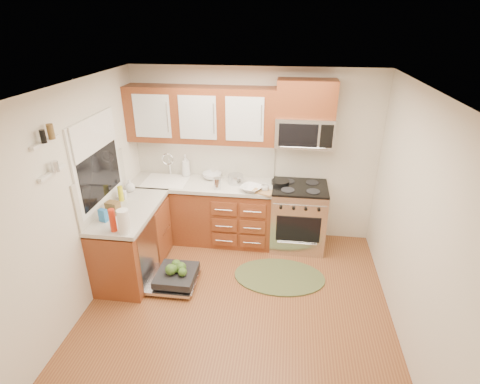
# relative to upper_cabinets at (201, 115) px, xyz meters

# --- Properties ---
(floor) EXTENTS (3.50, 3.50, 0.00)m
(floor) POSITION_rel_upper_cabinets_xyz_m (0.73, -1.57, -1.88)
(floor) COLOR brown
(floor) RESTS_ON ground
(ceiling) EXTENTS (3.50, 3.50, 0.00)m
(ceiling) POSITION_rel_upper_cabinets_xyz_m (0.73, -1.57, 0.62)
(ceiling) COLOR white
(ceiling) RESTS_ON ground
(wall_back) EXTENTS (3.50, 0.04, 2.50)m
(wall_back) POSITION_rel_upper_cabinets_xyz_m (0.73, 0.18, -0.62)
(wall_back) COLOR silver
(wall_back) RESTS_ON ground
(wall_front) EXTENTS (3.50, 0.04, 2.50)m
(wall_front) POSITION_rel_upper_cabinets_xyz_m (0.73, -3.33, -0.62)
(wall_front) COLOR silver
(wall_front) RESTS_ON ground
(wall_left) EXTENTS (0.04, 3.50, 2.50)m
(wall_left) POSITION_rel_upper_cabinets_xyz_m (-1.02, -1.57, -0.62)
(wall_left) COLOR silver
(wall_left) RESTS_ON ground
(wall_right) EXTENTS (0.04, 3.50, 2.50)m
(wall_right) POSITION_rel_upper_cabinets_xyz_m (2.48, -1.57, -0.62)
(wall_right) COLOR silver
(wall_right) RESTS_ON ground
(base_cabinet_back) EXTENTS (2.05, 0.60, 0.85)m
(base_cabinet_back) POSITION_rel_upper_cabinets_xyz_m (0.00, -0.12, -1.45)
(base_cabinet_back) COLOR maroon
(base_cabinet_back) RESTS_ON ground
(base_cabinet_left) EXTENTS (0.60, 1.25, 0.85)m
(base_cabinet_left) POSITION_rel_upper_cabinets_xyz_m (-0.72, -1.05, -1.45)
(base_cabinet_left) COLOR maroon
(base_cabinet_left) RESTS_ON ground
(countertop_back) EXTENTS (2.07, 0.64, 0.05)m
(countertop_back) POSITION_rel_upper_cabinets_xyz_m (0.00, -0.14, -0.97)
(countertop_back) COLOR beige
(countertop_back) RESTS_ON base_cabinet_back
(countertop_left) EXTENTS (0.64, 1.27, 0.05)m
(countertop_left) POSITION_rel_upper_cabinets_xyz_m (-0.71, -1.05, -0.97)
(countertop_left) COLOR beige
(countertop_left) RESTS_ON base_cabinet_left
(backsplash_back) EXTENTS (2.05, 0.02, 0.57)m
(backsplash_back) POSITION_rel_upper_cabinets_xyz_m (0.00, 0.16, -0.67)
(backsplash_back) COLOR beige
(backsplash_back) RESTS_ON ground
(backsplash_left) EXTENTS (0.02, 1.25, 0.57)m
(backsplash_left) POSITION_rel_upper_cabinets_xyz_m (-1.01, -1.05, -0.67)
(backsplash_left) COLOR beige
(backsplash_left) RESTS_ON ground
(upper_cabinets) EXTENTS (2.05, 0.35, 0.75)m
(upper_cabinets) POSITION_rel_upper_cabinets_xyz_m (0.00, 0.00, 0.00)
(upper_cabinets) COLOR maroon
(upper_cabinets) RESTS_ON ground
(cabinet_over_mw) EXTENTS (0.76, 0.35, 0.47)m
(cabinet_over_mw) POSITION_rel_upper_cabinets_xyz_m (1.41, 0.00, 0.26)
(cabinet_over_mw) COLOR maroon
(cabinet_over_mw) RESTS_ON ground
(range) EXTENTS (0.76, 0.64, 0.95)m
(range) POSITION_rel_upper_cabinets_xyz_m (1.41, -0.15, -1.40)
(range) COLOR silver
(range) RESTS_ON ground
(microwave) EXTENTS (0.76, 0.38, 0.40)m
(microwave) POSITION_rel_upper_cabinets_xyz_m (1.41, -0.02, -0.18)
(microwave) COLOR silver
(microwave) RESTS_ON ground
(sink) EXTENTS (0.62, 0.50, 0.26)m
(sink) POSITION_rel_upper_cabinets_xyz_m (-0.52, -0.16, -1.07)
(sink) COLOR white
(sink) RESTS_ON ground
(dishwasher) EXTENTS (0.70, 0.60, 0.20)m
(dishwasher) POSITION_rel_upper_cabinets_xyz_m (-0.13, -1.27, -1.77)
(dishwasher) COLOR silver
(dishwasher) RESTS_ON ground
(window) EXTENTS (0.03, 1.05, 1.05)m
(window) POSITION_rel_upper_cabinets_xyz_m (-1.01, -1.07, -0.32)
(window) COLOR white
(window) RESTS_ON ground
(window_blind) EXTENTS (0.02, 0.96, 0.40)m
(window_blind) POSITION_rel_upper_cabinets_xyz_m (-0.98, -1.07, 0.00)
(window_blind) COLOR white
(window_blind) RESTS_ON ground
(shelf_upper) EXTENTS (0.04, 0.40, 0.03)m
(shelf_upper) POSITION_rel_upper_cabinets_xyz_m (-0.99, -1.92, 0.17)
(shelf_upper) COLOR white
(shelf_upper) RESTS_ON ground
(shelf_lower) EXTENTS (0.04, 0.40, 0.03)m
(shelf_lower) POSITION_rel_upper_cabinets_xyz_m (-0.99, -1.92, -0.12)
(shelf_lower) COLOR white
(shelf_lower) RESTS_ON ground
(rug) EXTENTS (1.32, 1.02, 0.02)m
(rug) POSITION_rel_upper_cabinets_xyz_m (1.19, -0.96, -1.86)
(rug) COLOR #505E36
(rug) RESTS_ON ground
(skillet) EXTENTS (0.33, 0.33, 0.05)m
(skillet) POSITION_rel_upper_cabinets_xyz_m (1.12, -0.09, -0.90)
(skillet) COLOR black
(skillet) RESTS_ON range
(stock_pot) EXTENTS (0.22, 0.22, 0.13)m
(stock_pot) POSITION_rel_upper_cabinets_xyz_m (0.49, -0.10, -0.88)
(stock_pot) COLOR silver
(stock_pot) RESTS_ON countertop_back
(cutting_board) EXTENTS (0.33, 0.27, 0.02)m
(cutting_board) POSITION_rel_upper_cabinets_xyz_m (0.91, -0.35, -0.94)
(cutting_board) COLOR #A2784A
(cutting_board) RESTS_ON countertop_back
(canister) EXTENTS (0.10, 0.10, 0.16)m
(canister) POSITION_rel_upper_cabinets_xyz_m (0.27, -0.32, -0.87)
(canister) COLOR silver
(canister) RESTS_ON countertop_back
(paper_towel_roll) EXTENTS (0.17, 0.17, 0.28)m
(paper_towel_roll) POSITION_rel_upper_cabinets_xyz_m (-0.52, -1.59, -0.81)
(paper_towel_roll) COLOR white
(paper_towel_roll) RESTS_ON countertop_left
(mustard_bottle) EXTENTS (0.06, 0.06, 0.20)m
(mustard_bottle) POSITION_rel_upper_cabinets_xyz_m (-0.90, -0.85, -0.85)
(mustard_bottle) COLOR #CDC916
(mustard_bottle) RESTS_ON countertop_left
(red_bottle) EXTENTS (0.08, 0.08, 0.27)m
(red_bottle) POSITION_rel_upper_cabinets_xyz_m (-0.66, -1.57, -0.82)
(red_bottle) COLOR red
(red_bottle) RESTS_ON countertop_left
(wooden_box) EXTENTS (0.17, 0.14, 0.15)m
(wooden_box) POSITION_rel_upper_cabinets_xyz_m (-0.84, -1.19, -0.87)
(wooden_box) COLOR brown
(wooden_box) RESTS_ON countertop_left
(blue_carton) EXTENTS (0.11, 0.08, 0.15)m
(blue_carton) POSITION_rel_upper_cabinets_xyz_m (-0.88, -1.38, -0.87)
(blue_carton) COLOR #2977C3
(blue_carton) RESTS_ON countertop_left
(bowl_a) EXTENTS (0.37, 0.37, 0.07)m
(bowl_a) POSITION_rel_upper_cabinets_xyz_m (0.74, -0.32, -0.92)
(bowl_a) COLOR #999999
(bowl_a) RESTS_ON countertop_back
(bowl_b) EXTENTS (0.37, 0.37, 0.09)m
(bowl_b) POSITION_rel_upper_cabinets_xyz_m (0.12, 0.03, -0.91)
(bowl_b) COLOR #999999
(bowl_b) RESTS_ON countertop_back
(cup) EXTENTS (0.13, 0.13, 0.09)m
(cup) POSITION_rel_upper_cabinets_xyz_m (0.93, -0.31, -0.91)
(cup) COLOR #999999
(cup) RESTS_ON countertop_back
(soap_bottle_a) EXTENTS (0.15, 0.15, 0.33)m
(soap_bottle_a) POSITION_rel_upper_cabinets_xyz_m (-0.27, 0.06, -0.78)
(soap_bottle_a) COLOR #999999
(soap_bottle_a) RESTS_ON countertop_back
(soap_bottle_b) EXTENTS (0.08, 0.09, 0.17)m
(soap_bottle_b) POSITION_rel_upper_cabinets_xyz_m (-0.89, -0.80, -0.86)
(soap_bottle_b) COLOR #999999
(soap_bottle_b) RESTS_ON countertop_left
(soap_bottle_c) EXTENTS (0.18, 0.18, 0.17)m
(soap_bottle_c) POSITION_rel_upper_cabinets_xyz_m (-0.90, -0.56, -0.86)
(soap_bottle_c) COLOR #999999
(soap_bottle_c) RESTS_ON countertop_left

